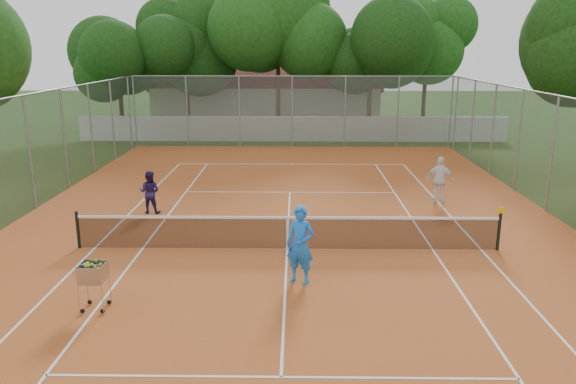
{
  "coord_description": "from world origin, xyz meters",
  "views": [
    {
      "loc": [
        0.25,
        -15.01,
        5.57
      ],
      "look_at": [
        0.0,
        1.5,
        1.3
      ],
      "focal_mm": 35.0,
      "sensor_mm": 36.0,
      "label": 1
    }
  ],
  "objects_px": {
    "tennis_net": "(287,232)",
    "clubhouse": "(268,92)",
    "player_far_left": "(150,192)",
    "player_near": "(300,245)",
    "ball_hopper": "(94,285)",
    "player_far_right": "(440,180)"
  },
  "relations": [
    {
      "from": "tennis_net",
      "to": "clubhouse",
      "type": "bearing_deg",
      "value": 93.95
    },
    {
      "from": "tennis_net",
      "to": "ball_hopper",
      "type": "height_order",
      "value": "ball_hopper"
    },
    {
      "from": "ball_hopper",
      "to": "clubhouse",
      "type": "bearing_deg",
      "value": 95.31
    },
    {
      "from": "tennis_net",
      "to": "player_far_left",
      "type": "xyz_separation_m",
      "value": [
        -4.78,
        3.53,
        0.25
      ]
    },
    {
      "from": "clubhouse",
      "to": "player_far_right",
      "type": "xyz_separation_m",
      "value": [
        7.49,
        -24.07,
        -1.32
      ]
    },
    {
      "from": "player_near",
      "to": "clubhouse",
      "type": "bearing_deg",
      "value": 116.54
    },
    {
      "from": "player_far_left",
      "to": "player_far_right",
      "type": "relative_size",
      "value": 0.86
    },
    {
      "from": "player_near",
      "to": "player_far_left",
      "type": "xyz_separation_m",
      "value": [
        -5.13,
        5.85,
        -0.22
      ]
    },
    {
      "from": "clubhouse",
      "to": "player_near",
      "type": "bearing_deg",
      "value": -85.7
    },
    {
      "from": "player_far_left",
      "to": "clubhouse",
      "type": "bearing_deg",
      "value": -90.62
    },
    {
      "from": "clubhouse",
      "to": "player_far_right",
      "type": "bearing_deg",
      "value": -72.72
    },
    {
      "from": "tennis_net",
      "to": "ball_hopper",
      "type": "bearing_deg",
      "value": -136.93
    },
    {
      "from": "tennis_net",
      "to": "player_near",
      "type": "height_order",
      "value": "player_near"
    },
    {
      "from": "player_far_left",
      "to": "ball_hopper",
      "type": "xyz_separation_m",
      "value": [
        0.67,
        -7.38,
        -0.16
      ]
    },
    {
      "from": "tennis_net",
      "to": "player_near",
      "type": "distance_m",
      "value": 2.39
    },
    {
      "from": "player_far_left",
      "to": "tennis_net",
      "type": "bearing_deg",
      "value": 149.16
    },
    {
      "from": "player_near",
      "to": "player_far_left",
      "type": "height_order",
      "value": "player_near"
    },
    {
      "from": "clubhouse",
      "to": "ball_hopper",
      "type": "height_order",
      "value": "clubhouse"
    },
    {
      "from": "tennis_net",
      "to": "player_far_right",
      "type": "xyz_separation_m",
      "value": [
        5.49,
        4.93,
        0.37
      ]
    },
    {
      "from": "player_near",
      "to": "player_far_right",
      "type": "relative_size",
      "value": 1.12
    },
    {
      "from": "tennis_net",
      "to": "player_near",
      "type": "xyz_separation_m",
      "value": [
        0.35,
        -2.31,
        0.47
      ]
    },
    {
      "from": "clubhouse",
      "to": "player_near",
      "type": "relative_size",
      "value": 8.53
    }
  ]
}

